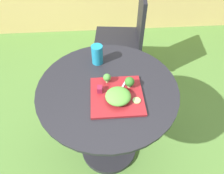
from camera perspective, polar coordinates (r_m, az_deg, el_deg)
ground_plane at (r=1.83m, az=-0.85°, el=-15.97°), size 12.00×12.00×0.00m
patio_table at (r=1.45m, az=-1.04°, el=-8.04°), size 0.81×0.81×0.74m
patio_chair at (r=2.04m, az=4.24°, el=14.37°), size 0.48×0.48×0.90m
salad_plate at (r=1.16m, az=1.28°, el=-2.38°), size 0.28×0.28×0.01m
drinking_glass at (r=1.34m, az=-3.97°, el=8.45°), size 0.07×0.07×0.13m
fork at (r=1.18m, az=2.57°, el=-0.65°), size 0.09×0.14×0.00m
lettuce_mound at (r=1.12m, az=1.67°, el=-2.47°), size 0.14×0.13×0.05m
broccoli_floret_0 at (r=1.18m, az=4.72°, el=1.38°), size 0.05×0.05×0.07m
broccoli_floret_1 at (r=1.20m, az=-1.11°, el=2.53°), size 0.04×0.04×0.06m
cucumber_slice_0 at (r=1.14m, az=6.63°, el=-3.59°), size 0.04×0.04×0.01m
beet_chunk_0 at (r=1.16m, az=-3.29°, el=-0.59°), size 0.03×0.04×0.03m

